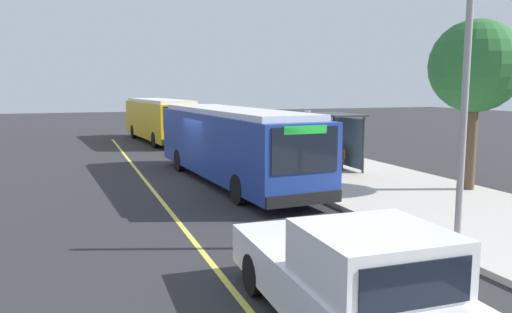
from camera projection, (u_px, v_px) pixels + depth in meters
ground_plane at (202, 180)px, 20.82m from camera, size 120.00×120.00×0.00m
sidewalk_curb at (331, 170)px, 22.84m from camera, size 44.00×6.40×0.15m
lane_stripe_center at (147, 183)px, 20.07m from camera, size 36.00×0.14×0.01m
transit_bus_main at (232, 142)px, 20.05m from camera, size 12.08×3.35×2.95m
transit_bus_second at (160, 119)px, 35.03m from camera, size 10.84×3.49×2.95m
pickup_truck at (348, 280)px, 7.78m from camera, size 5.44×2.13×1.85m
bus_shelter at (336, 129)px, 22.58m from camera, size 2.90×1.60×2.48m
waiting_bench at (333, 158)px, 22.79m from camera, size 1.60×0.48×0.95m
route_sign_post at (307, 136)px, 19.20m from camera, size 0.44×0.08×2.80m
pedestrian_commuter at (315, 149)px, 21.94m from camera, size 0.24×0.40×1.69m
street_tree_near_shelter at (476, 67)px, 17.61m from camera, size 3.22×3.22×5.97m
utility_pole at (464, 106)px, 11.65m from camera, size 0.16×0.16×6.40m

